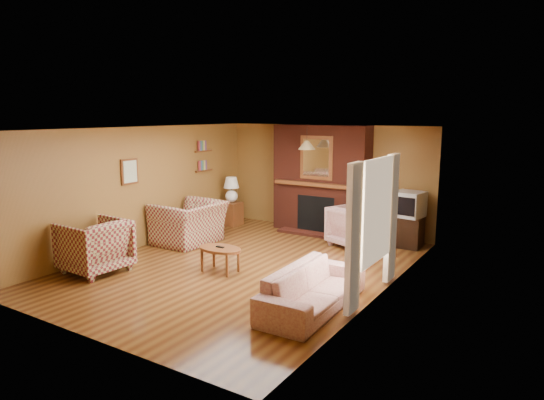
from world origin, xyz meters
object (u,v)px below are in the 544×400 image
Objects in this scene: coffee_table at (220,251)px; table_lamp at (231,188)px; crt_tv at (409,204)px; plaid_loveseat at (189,223)px; floral_armchair at (356,227)px; fireplace at (321,180)px; plaid_armchair at (95,246)px; tv_stand at (407,232)px; side_table at (232,214)px; floral_sofa at (313,288)px.

coffee_table is 3.54m from table_lamp.
crt_tv is at bearing 55.86° from coffee_table.
floral_armchair is at bearing 118.23° from plaid_loveseat.
fireplace reaches higher than plaid_armchair.
tv_stand is at bearing 4.82° from table_lamp.
side_table is 0.89× the size of tv_stand.
tv_stand is (4.00, 4.39, -0.14)m from plaid_armchair.
floral_armchair is 3.01m from coffee_table.
table_lamp is 0.98× the size of crt_tv.
floral_armchair is at bearing 143.91° from plaid_armchair.
crt_tv reaches higher than side_table.
tv_stand is 0.99× the size of crt_tv.
tv_stand is (4.15, 0.35, -0.58)m from table_lamp.
fireplace reaches higher than table_lamp.
floral_armchair is at bearing -3.51° from side_table.
table_lamp is at bearing 47.91° from floral_sofa.
plaid_loveseat is 2.03m from coffee_table.
tv_stand is (2.21, 3.26, -0.06)m from coffee_table.
table_lamp reaches higher than plaid_loveseat.
table_lamp reaches higher than tv_stand.
floral_armchair is 1.63× the size of side_table.
crt_tv reaches higher than floral_armchair.
table_lamp reaches higher than floral_armchair.
fireplace is 1.58m from floral_armchair.
floral_sofa is (3.75, -1.68, -0.14)m from plaid_loveseat.
plaid_loveseat is 1.87m from table_lamp.
table_lamp is (-0.25, 1.79, 0.47)m from plaid_loveseat.
tv_stand is at bearing 55.91° from coffee_table.
plaid_loveseat reaches higher than coffee_table.
floral_armchair reaches higher than coffee_table.
crt_tv is at bearing -127.32° from floral_armchair.
floral_armchair is 3.30m from table_lamp.
crt_tv is (4.15, 0.34, -0.02)m from table_lamp.
table_lamp reaches higher than floral_sofa.
table_lamp is (-0.15, 4.04, 0.44)m from plaid_armchair.
crt_tv is at bearing 140.54° from plaid_armchair.
table_lamp is at bearing -165.71° from fireplace.
side_table is 0.91× the size of table_lamp.
fireplace reaches higher than side_table.
plaid_armchair is at bearing -2.15° from plaid_loveseat.
floral_armchair is 1.48× the size of table_lamp.
plaid_loveseat is at bearing 146.47° from coffee_table.
floral_armchair is at bearing -148.53° from crt_tv.
plaid_loveseat is 4.47m from crt_tv.
crt_tv reaches higher than plaid_armchair.
crt_tv is (2.05, -0.19, -0.31)m from fireplace.
floral_sofa is 5.29m from side_table.
fireplace is 2.19m from table_lamp.
crt_tv is at bearing 4.74° from table_lamp.
coffee_table is at bearing 73.67° from floral_sofa.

